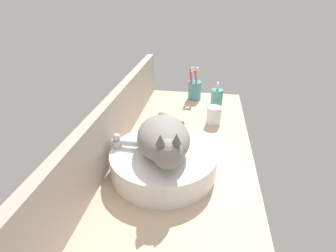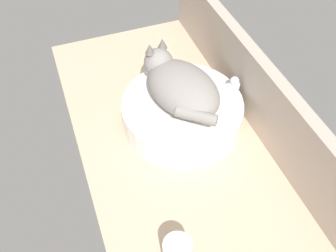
% 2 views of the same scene
% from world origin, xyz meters
% --- Properties ---
extents(ground_plane, '(1.31, 0.55, 0.04)m').
position_xyz_m(ground_plane, '(0.00, 0.00, -0.02)').
color(ground_plane, tan).
extents(backsplash_panel, '(1.31, 0.04, 0.22)m').
position_xyz_m(backsplash_panel, '(0.00, 0.26, 0.11)').
color(backsplash_panel, '#AD9E8E').
rests_on(backsplash_panel, ground_plane).
extents(sink_basin, '(0.36, 0.36, 0.08)m').
position_xyz_m(sink_basin, '(-0.13, 0.05, 0.04)').
color(sink_basin, white).
rests_on(sink_basin, ground_plane).
extents(cat, '(0.32, 0.23, 0.14)m').
position_xyz_m(cat, '(-0.15, 0.04, 0.14)').
color(cat, gray).
rests_on(cat, sink_basin).
extents(faucet, '(0.04, 0.12, 0.14)m').
position_xyz_m(faucet, '(-0.13, 0.20, 0.07)').
color(faucet, silver).
rests_on(faucet, ground_plane).
extents(soap_dispenser, '(0.06, 0.06, 0.16)m').
position_xyz_m(soap_dispenser, '(0.37, -0.13, 0.06)').
color(soap_dispenser, teal).
rests_on(soap_dispenser, ground_plane).
extents(toothbrush_cup, '(0.07, 0.07, 0.19)m').
position_xyz_m(toothbrush_cup, '(0.55, -0.01, 0.06)').
color(toothbrush_cup, teal).
rests_on(toothbrush_cup, ground_plane).
extents(water_glass, '(0.07, 0.07, 0.08)m').
position_xyz_m(water_glass, '(0.26, -0.12, 0.04)').
color(water_glass, white).
rests_on(water_glass, ground_plane).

